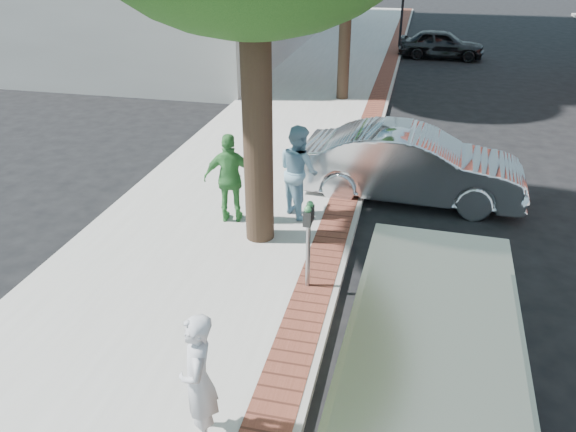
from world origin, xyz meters
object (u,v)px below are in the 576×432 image
(sedan_silver, at_px, (412,165))
(bg_car, at_px, (442,44))
(parking_meter, at_px, (308,228))
(person_officer, at_px, (298,171))
(person_gray, at_px, (198,381))
(person_green, at_px, (231,179))
(van, at_px, (429,368))

(sedan_silver, height_order, bg_car, sedan_silver)
(parking_meter, xyz_separation_m, person_officer, (-0.71, 2.56, -0.14))
(parking_meter, height_order, person_gray, person_gray)
(person_green, bearing_deg, parking_meter, 123.60)
(parking_meter, xyz_separation_m, person_gray, (-0.56, -3.24, -0.23))
(bg_car, relative_size, van, 0.80)
(parking_meter, bearing_deg, person_green, 134.30)
(person_gray, distance_m, person_green, 5.36)
(van, bearing_deg, person_green, 132.63)
(parking_meter, height_order, van, van)
(person_green, height_order, bg_car, person_green)
(parking_meter, distance_m, sedan_silver, 4.40)
(person_officer, relative_size, van, 0.39)
(person_green, distance_m, bg_car, 18.53)
(van, bearing_deg, person_officer, 119.17)
(person_officer, relative_size, person_green, 1.03)
(parking_meter, height_order, bg_car, parking_meter)
(sedan_silver, distance_m, bg_car, 15.89)
(person_officer, bearing_deg, van, 162.70)
(person_gray, bearing_deg, parking_meter, 150.14)
(person_officer, height_order, bg_car, person_officer)
(person_gray, relative_size, van, 0.35)
(van, bearing_deg, person_gray, -159.55)
(person_officer, relative_size, bg_car, 0.48)
(person_green, bearing_deg, person_gray, 93.85)
(parking_meter, height_order, person_officer, person_officer)
(person_gray, relative_size, sedan_silver, 0.35)
(bg_car, bearing_deg, sedan_silver, 179.35)
(parking_meter, relative_size, person_gray, 0.90)
(parking_meter, distance_m, bg_car, 20.13)
(sedan_silver, bearing_deg, person_officer, 128.57)
(parking_meter, bearing_deg, van, -52.83)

